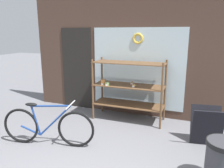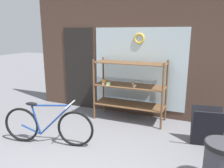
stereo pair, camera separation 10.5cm
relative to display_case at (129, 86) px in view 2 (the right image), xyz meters
The scene contains 5 objects.
storefront_facade 1.08m from the display_case, 106.87° to the left, with size 5.17×0.13×3.70m.
display_case is the anchor object (origin of this frame).
bicycle 1.98m from the display_case, 120.83° to the right, with size 1.66×0.53×0.79m.
sandwich_board 1.84m from the display_case, 21.11° to the right, with size 0.57×0.45×0.70m.
trash_bin 2.56m from the display_case, 43.39° to the right, with size 0.46×0.46×0.63m.
Camera 2 is at (1.57, -2.23, 1.99)m, focal length 35.00 mm.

